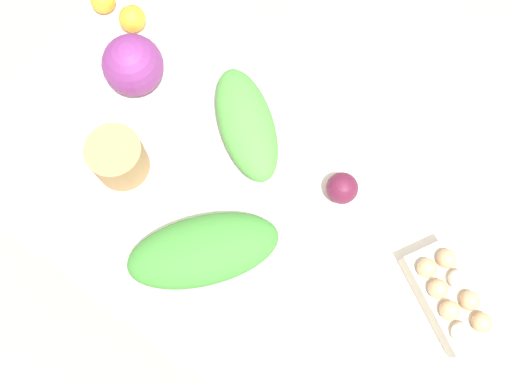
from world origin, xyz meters
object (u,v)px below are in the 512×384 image
Objects in this scene: greens_bunch_scallion at (203,250)px; greens_bunch_kale at (247,124)px; egg_carton at (449,296)px; cabbage_purple at (133,65)px; beet_root at (342,188)px; orange_0 at (132,19)px; orange_3 at (103,0)px; paper_bag at (118,158)px.

greens_bunch_kale is (0.10, -0.31, -0.01)m from greens_bunch_scallion.
greens_bunch_kale is at bearing 23.12° from egg_carton.
cabbage_purple reaches higher than beet_root.
orange_3 is (0.10, 0.00, -0.00)m from orange_0.
greens_bunch_kale is (-0.30, -0.05, -0.04)m from cabbage_purple.
egg_carton is 0.86× the size of greens_bunch_kale.
paper_bag is at bearing 124.82° from orange_0.
egg_carton is 3.76× the size of orange_0.
paper_bag reaches higher than orange_3.
greens_bunch_scallion is 0.35m from beet_root.
greens_bunch_kale is at bearing 172.77° from orange_3.
greens_bunch_scallion is at bearing 168.90° from paper_bag.
greens_bunch_kale is 0.28m from beet_root.
orange_0 is at bearing -9.17° from greens_bunch_kale.
greens_bunch_kale is at bearing -0.12° from beet_root.
beet_root is at bearing 179.88° from greens_bunch_kale.
orange_3 is at bearing 22.92° from egg_carton.
egg_carton reaches higher than greens_bunch_scallion.
greens_bunch_scallion is at bearing 148.55° from orange_3.
egg_carton is 1.99× the size of paper_bag.
paper_bag is 0.30m from greens_bunch_scallion.
cabbage_purple is 0.31m from greens_bunch_kale.
cabbage_purple reaches higher than orange_0.
orange_0 is at bearing -47.31° from cabbage_purple.
paper_bag is at bearing 53.06° from greens_bunch_kale.
greens_bunch_kale is 4.66× the size of orange_3.
beet_root is at bearing -119.51° from greens_bunch_scallion.
greens_bunch_kale is (0.61, -0.07, -0.01)m from egg_carton.
cabbage_purple reaches higher than egg_carton.
beet_root is (0.33, -0.07, -0.00)m from egg_carton.
egg_carton reaches higher than greens_bunch_kale.
beet_root is at bearing -151.71° from paper_bag.
cabbage_purple is 0.58m from beet_root.
paper_bag is 1.73× the size of beet_root.
beet_root is 1.16× the size of orange_3.
greens_bunch_scallion is 1.15× the size of greens_bunch_kale.
paper_bag reaches higher than orange_0.
cabbage_purple is at bearing -60.41° from paper_bag.
greens_bunch_scallion is (-0.29, 0.06, -0.01)m from paper_bag.
orange_0 reaches higher than orange_3.
beet_root is (-0.17, -0.31, -0.01)m from greens_bunch_scallion.
egg_carton is at bearing 172.24° from orange_0.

